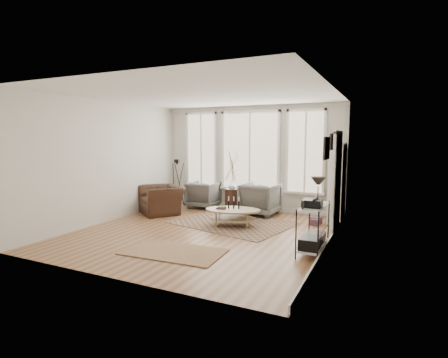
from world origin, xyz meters
The scene contains 17 objects.
room centered at (0.02, 0.03, 1.43)m, with size 5.50×5.54×2.90m.
bay_window centered at (0.00, 2.71, 1.61)m, with size 4.14×0.12×2.24m.
door centered at (2.57, 1.15, 1.12)m, with size 0.09×1.06×2.22m.
bookcase centered at (2.44, 2.23, 0.96)m, with size 0.31×0.85×2.06m.
low_shelf centered at (2.38, -0.30, 0.51)m, with size 0.38×1.08×1.30m.
wall_art centered at (2.58, -0.27, 1.88)m, with size 0.04×0.88×0.44m.
rug_main centered at (0.25, 1.01, 0.01)m, with size 2.63×1.97×0.01m, color brown.
rug_runner centered at (0.15, -1.40, 0.01)m, with size 1.77×0.98×0.01m, color brown.
coffee_table centered at (0.35, 0.74, 0.31)m, with size 1.41×1.08×0.58m.
armchair_left centered at (-1.29, 2.35, 0.38)m, with size 0.81×0.83×0.76m, color #62625E.
armchair_right centered at (0.52, 2.14, 0.42)m, with size 0.90×0.93×0.84m, color #62625E.
side_table centered at (-0.43, 2.45, 0.80)m, with size 0.40×0.40×1.66m.
vase centered at (-0.36, 2.30, 0.71)m, with size 0.22×0.22×0.23m, color silver.
accent_chair centered at (-1.95, 1.18, 0.37)m, with size 1.13×0.99×0.74m, color #351F15.
tripod_camera centered at (-2.08, 2.20, 0.64)m, with size 0.49×0.49×1.39m.
book_stack_near centered at (2.05, 1.77, 0.08)m, with size 0.20×0.26×0.17m, color maroon.
book_stack_far centered at (2.05, 1.66, 0.07)m, with size 0.18×0.23×0.15m, color maroon.
Camera 1 is at (3.53, -6.44, 2.03)m, focal length 28.00 mm.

